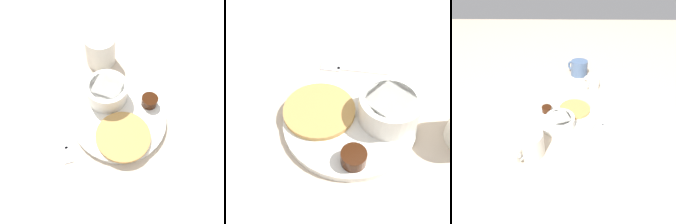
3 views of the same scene
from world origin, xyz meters
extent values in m
plane|color=#C6B299|center=(0.00, 0.00, 0.00)|extent=(4.00, 4.00, 0.00)
cylinder|color=white|center=(0.00, 0.00, 0.01)|extent=(0.24, 0.24, 0.01)
cylinder|color=tan|center=(0.04, -0.04, 0.02)|extent=(0.13, 0.13, 0.01)
cylinder|color=white|center=(-0.06, 0.02, 0.04)|extent=(0.11, 0.11, 0.05)
cylinder|color=white|center=(-0.06, 0.02, 0.06)|extent=(0.09, 0.09, 0.01)
cylinder|color=#38190A|center=(0.03, 0.08, 0.02)|extent=(0.04, 0.04, 0.02)
cylinder|color=white|center=(-0.08, 0.04, 0.03)|extent=(0.04, 0.04, 0.03)
sphere|color=white|center=(-0.08, 0.04, 0.04)|extent=(0.02, 0.02, 0.02)
cube|color=silver|center=(-0.09, -0.12, 0.00)|extent=(0.10, 0.07, 0.00)
cube|color=silver|center=(-0.02, -0.15, 0.00)|extent=(0.05, 0.04, 0.00)
camera|label=1|loc=(0.17, -0.21, 0.49)|focal=35.00mm
camera|label=2|loc=(0.14, 0.29, 0.41)|focal=45.00mm
camera|label=3|loc=(-0.55, 0.00, 0.47)|focal=28.00mm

